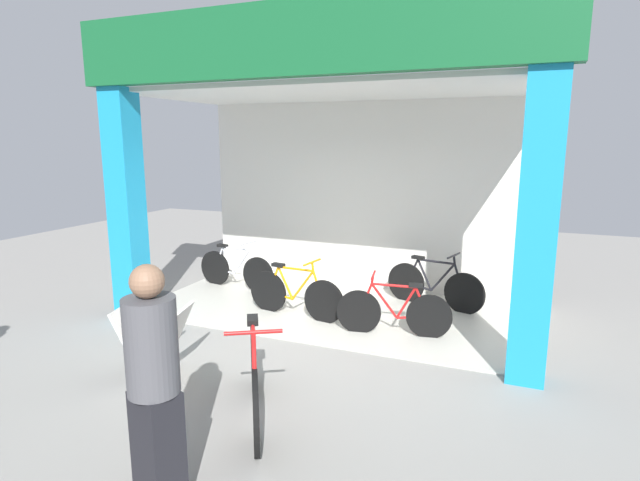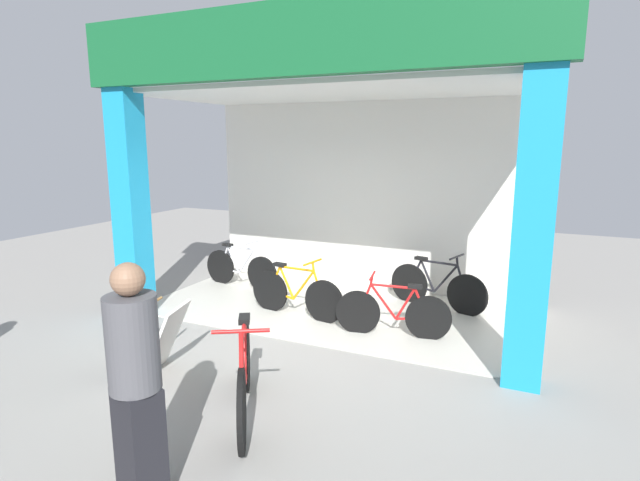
# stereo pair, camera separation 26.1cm
# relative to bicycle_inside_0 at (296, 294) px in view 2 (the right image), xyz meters

# --- Properties ---
(ground_plane) EXTENTS (18.94, 18.94, 0.00)m
(ground_plane) POSITION_rel_bicycle_inside_0_xyz_m (0.44, -0.81, -0.33)
(ground_plane) COLOR gray
(ground_plane) RESTS_ON ground
(shop_facade) EXTENTS (5.67, 2.94, 3.86)m
(shop_facade) POSITION_rel_bicycle_inside_0_xyz_m (0.44, 0.57, 1.74)
(shop_facade) COLOR beige
(shop_facade) RESTS_ON ground
(bicycle_inside_0) EXTENTS (1.51, 0.42, 0.84)m
(bicycle_inside_0) POSITION_rel_bicycle_inside_0_xyz_m (0.00, 0.00, 0.00)
(bicycle_inside_0) COLOR black
(bicycle_inside_0) RESTS_ON ground
(bicycle_inside_1) EXTENTS (1.48, 0.51, 0.84)m
(bicycle_inside_1) POSITION_rel_bicycle_inside_0_xyz_m (1.71, 1.15, 0.00)
(bicycle_inside_1) COLOR black
(bicycle_inside_1) RESTS_ON ground
(bicycle_inside_2) EXTENTS (1.49, 0.41, 0.82)m
(bicycle_inside_2) POSITION_rel_bicycle_inside_0_xyz_m (-1.49, 0.88, -0.01)
(bicycle_inside_2) COLOR black
(bicycle_inside_2) RESTS_ON ground
(bicycle_inside_3) EXTENTS (1.42, 0.39, 0.79)m
(bicycle_inside_3) POSITION_rel_bicycle_inside_0_xyz_m (1.44, -0.15, -0.02)
(bicycle_inside_3) COLOR black
(bicycle_inside_3) RESTS_ON ground
(bicycle_parked_0) EXTENTS (0.91, 1.48, 0.93)m
(bicycle_parked_0) POSITION_rel_bicycle_inside_0_xyz_m (0.78, -2.49, 0.04)
(bicycle_parked_0) COLOR black
(bicycle_parked_0) RESTS_ON ground
(sandwich_board_sign) EXTENTS (0.81, 0.69, 0.76)m
(sandwich_board_sign) POSITION_rel_bicycle_inside_0_xyz_m (-0.60, -2.15, 0.04)
(sandwich_board_sign) COLOR silver
(sandwich_board_sign) RESTS_ON ground
(pedestrian_1) EXTENTS (0.43, 0.43, 1.67)m
(pedestrian_1) POSITION_rel_bicycle_inside_0_xyz_m (0.74, -3.70, 0.53)
(pedestrian_1) COLOR black
(pedestrian_1) RESTS_ON ground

